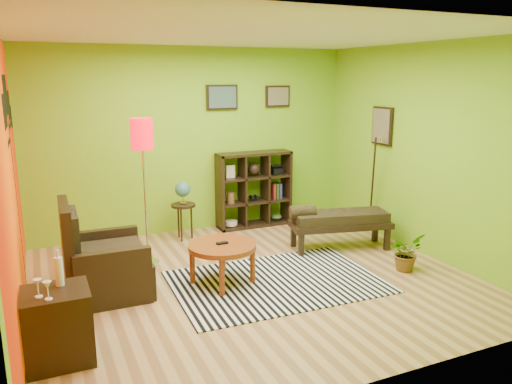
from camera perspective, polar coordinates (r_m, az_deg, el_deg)
name	(u,v)px	position (r m, az deg, el deg)	size (l,w,h in m)	color
ground	(254,280)	(6.03, -0.25, -9.99)	(5.00, 5.00, 0.00)	tan
room_shell	(246,128)	(5.55, -1.21, 7.27)	(5.04, 4.54, 2.82)	#7BBA1A
zebra_rug	(277,282)	(5.97, 2.41, -10.19)	(2.41, 1.63, 0.01)	white
coffee_table	(222,249)	(5.79, -3.88, -6.57)	(0.79, 0.79, 0.50)	#853812
armchair	(102,266)	(5.79, -17.23, -8.13)	(0.90, 0.91, 1.08)	black
side_cabinet	(58,326)	(4.64, -21.70, -13.99)	(0.54, 0.49, 0.95)	black
floor_lamp	(142,147)	(6.27, -12.85, 5.00)	(0.28, 0.28, 1.87)	silver
globe_table	(183,196)	(7.36, -8.36, -0.44)	(0.36, 0.36, 0.87)	black
cube_shelf	(255,189)	(7.97, -0.13, 0.31)	(1.20, 0.35, 1.20)	black
bench	(338,220)	(7.03, 9.32, -3.18)	(1.47, 0.80, 0.65)	black
potted_plant	(405,256)	(6.52, 16.70, -7.02)	(0.42, 0.47, 0.36)	#26661E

